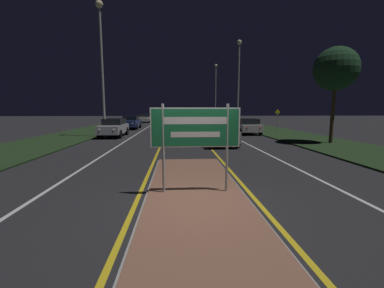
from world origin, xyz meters
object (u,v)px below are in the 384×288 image
car_receding_1 (247,126)px  car_receding_0 (221,133)px  highway_sign (195,131)px  streetlight_right_far (216,86)px  car_receding_2 (229,121)px  warning_sign (277,117)px  streetlight_right_near (239,74)px  car_approaching_0 (114,127)px  car_approaching_1 (131,122)px  streetlight_left_near (101,48)px  car_approaching_2 (145,118)px

car_receding_1 → car_receding_0: bearing=-117.4°
highway_sign → streetlight_right_far: 39.72m
car_receding_2 → warning_sign: 6.14m
streetlight_right_near → streetlight_right_far: size_ratio=0.95×
streetlight_right_far → car_approaching_0: bearing=-117.2°
car_approaching_0 → car_approaching_1: (-0.03, 8.49, -0.00)m
warning_sign → car_receding_0: bearing=-126.7°
car_approaching_1 → highway_sign: bearing=-76.2°
car_approaching_1 → car_receding_2: bearing=4.2°
warning_sign → streetlight_left_near: bearing=-161.0°
streetlight_left_near → car_receding_0: (8.66, -4.92, -6.19)m
car_receding_0 → car_approaching_2: size_ratio=1.00×
streetlight_right_near → car_receding_1: streetlight_right_near is taller
streetlight_left_near → car_approaching_2: (0.38, 23.67, -6.22)m
highway_sign → streetlight_left_near: 16.68m
car_approaching_2 → car_receding_1: bearing=-60.7°
streetlight_right_near → car_receding_1: size_ratio=2.34×
streetlight_right_near → car_approaching_2: size_ratio=2.30×
streetlight_left_near → streetlight_right_far: bearing=62.5°
car_receding_0 → car_receding_1: 8.13m
streetlight_right_near → car_receding_2: bearing=92.1°
streetlight_right_near → car_receding_2: streetlight_right_near is taller
car_approaching_0 → streetlight_right_near: bearing=25.7°
highway_sign → streetlight_right_near: 22.26m
streetlight_right_far → car_approaching_0: size_ratio=2.21×
car_approaching_0 → highway_sign: bearing=-69.2°
highway_sign → streetlight_right_far: (6.40, 38.93, 4.60)m
highway_sign → streetlight_right_near: streetlight_right_near is taller
warning_sign → car_receding_2: bearing=134.1°
streetlight_right_far → car_receding_2: streetlight_right_far is taller
streetlight_left_near → car_approaching_0: size_ratio=2.32×
streetlight_right_near → car_approaching_2: (-12.08, 17.20, -5.17)m
streetlight_right_near → car_approaching_1: streetlight_right_near is taller
streetlight_left_near → car_receding_0: bearing=-29.6°
car_approaching_1 → warning_sign: (16.07, -3.52, 0.62)m
highway_sign → car_receding_0: (2.34, 9.59, -0.94)m
highway_sign → car_approaching_1: size_ratio=0.50×
streetlight_right_far → highway_sign: bearing=-99.3°
car_approaching_0 → warning_sign: warning_sign is taller
streetlight_right_near → car_receding_1: (-0.06, -4.17, -5.21)m
streetlight_right_near → warning_sign: (4.13, -0.77, -4.54)m
streetlight_right_far → car_approaching_0: (-12.18, -23.69, -5.56)m
car_approaching_1 → warning_sign: size_ratio=2.14×
streetlight_left_near → car_approaching_2: size_ratio=2.55×
car_receding_0 → warning_sign: bearing=53.3°
car_receding_1 → streetlight_left_near: bearing=-169.5°
car_receding_1 → warning_sign: (4.19, 3.40, 0.67)m
highway_sign → car_approaching_2: highway_sign is taller
car_receding_0 → highway_sign: bearing=-103.7°
streetlight_left_near → streetlight_right_near: size_ratio=1.11×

